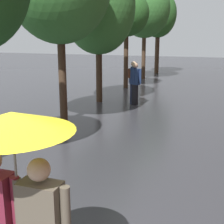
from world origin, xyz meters
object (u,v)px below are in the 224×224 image
object	(u,v)px
couple_under_umbrella	(16,182)
pedestrian_walking_midground	(133,82)
street_tree_3	(126,14)
street_tree_4	(145,9)
street_tree_5	(158,15)
street_tree_2	(98,7)
pedestrian_walking_far	(135,84)

from	to	relation	value
couple_under_umbrella	pedestrian_walking_midground	distance (m)	9.84
couple_under_umbrella	street_tree_3	bearing A→B (deg)	103.26
street_tree_4	couple_under_umbrella	size ratio (longest dim) A/B	2.96
street_tree_4	street_tree_5	bearing A→B (deg)	87.12
street_tree_2	street_tree_5	distance (m)	10.86
street_tree_4	pedestrian_walking_midground	xyz separation A→B (m)	(1.51, -7.55, -3.39)
pedestrian_walking_far	pedestrian_walking_midground	bearing A→B (deg)	134.74
street_tree_2	couple_under_umbrella	world-z (taller)	street_tree_2
street_tree_3	pedestrian_walking_midground	size ratio (longest dim) A/B	2.86
street_tree_5	pedestrian_walking_midground	distance (m)	11.40
street_tree_4	couple_under_umbrella	distance (m)	17.77
street_tree_2	street_tree_5	xyz separation A→B (m)	(0.12, 10.85, 0.37)
street_tree_4	street_tree_2	bearing A→B (deg)	-89.69
couple_under_umbrella	pedestrian_walking_far	distance (m)	9.70
street_tree_4	pedestrian_walking_far	xyz separation A→B (m)	(1.63, -7.67, -3.44)
street_tree_3	couple_under_umbrella	xyz separation A→B (m)	(3.16, -13.42, -2.39)
street_tree_5	pedestrian_walking_midground	size ratio (longest dim) A/B	3.37
couple_under_umbrella	street_tree_2	bearing A→B (deg)	108.01
street_tree_2	street_tree_3	bearing A→B (deg)	90.27
street_tree_2	street_tree_4	distance (m)	7.57
street_tree_5	couple_under_umbrella	distance (m)	20.93
street_tree_3	pedestrian_walking_far	bearing A→B (deg)	-67.44
street_tree_2	couple_under_umbrella	distance (m)	10.46
street_tree_2	pedestrian_walking_midground	xyz separation A→B (m)	(1.47, 0.01, -2.88)
street_tree_4	street_tree_3	bearing A→B (deg)	-89.65
couple_under_umbrella	pedestrian_walking_midground	xyz separation A→B (m)	(-1.68, 9.68, -0.46)
street_tree_3	couple_under_umbrella	world-z (taller)	street_tree_3
couple_under_umbrella	pedestrian_walking_midground	bearing A→B (deg)	99.84
street_tree_3	street_tree_5	distance (m)	7.11
street_tree_3	pedestrian_walking_midground	bearing A→B (deg)	-68.36
couple_under_umbrella	pedestrian_walking_midground	size ratio (longest dim) A/B	1.19
street_tree_3	street_tree_4	world-z (taller)	street_tree_4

